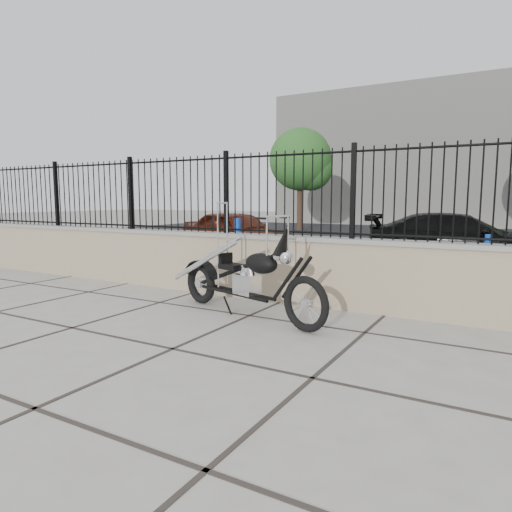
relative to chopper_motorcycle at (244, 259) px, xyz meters
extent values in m
plane|color=#99968E|center=(0.07, -1.49, -0.73)|extent=(90.00, 90.00, 0.00)
plane|color=black|center=(0.07, 11.01, -0.73)|extent=(30.00, 30.00, 0.00)
cube|color=gray|center=(0.07, 1.01, -0.25)|extent=(14.00, 0.36, 0.96)
cube|color=black|center=(0.07, 1.01, 0.83)|extent=(14.00, 0.08, 1.20)
cube|color=beige|center=(0.07, 25.01, 3.27)|extent=(22.00, 6.00, 8.00)
imported|color=#4A170A|center=(-3.56, 5.44, -0.14)|extent=(3.74, 2.32, 1.19)
imported|color=black|center=(1.85, 6.22, -0.15)|extent=(4.25, 2.27, 1.17)
cylinder|color=blue|center=(-2.01, 3.05, -0.19)|extent=(0.15, 0.15, 1.09)
cylinder|color=#0B45AA|center=(2.57, 3.67, -0.29)|extent=(0.12, 0.12, 0.89)
cylinder|color=#382619|center=(-6.12, 15.22, 0.64)|extent=(0.28, 0.28, 2.75)
sphere|color=#305C22|center=(-6.12, 15.22, 2.75)|extent=(2.94, 2.94, 2.94)
camera|label=1|loc=(2.97, -4.88, 0.75)|focal=32.00mm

